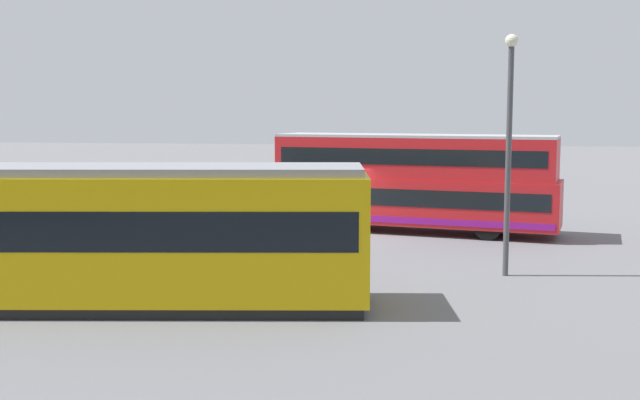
# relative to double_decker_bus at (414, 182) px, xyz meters

# --- Properties ---
(ground_plane) EXTENTS (160.00, 160.00, 0.00)m
(ground_plane) POSITION_rel_double_decker_bus_xyz_m (2.82, 1.65, -1.92)
(ground_plane) COLOR slate
(double_decker_bus) EXTENTS (11.21, 4.63, 3.74)m
(double_decker_bus) POSITION_rel_double_decker_bus_xyz_m (0.00, 0.00, 0.00)
(double_decker_bus) COLOR red
(double_decker_bus) RESTS_ON ground
(tram_yellow) EXTENTS (12.94, 4.61, 3.36)m
(tram_yellow) POSITION_rel_double_decker_bus_xyz_m (6.89, 12.82, -0.18)
(tram_yellow) COLOR #E5B70C
(tram_yellow) RESTS_ON ground
(pedestrian_near_railing) EXTENTS (0.43, 0.43, 1.75)m
(pedestrian_near_railing) POSITION_rel_double_decker_bus_xyz_m (8.62, 8.04, -0.91)
(pedestrian_near_railing) COLOR #4C3F2D
(pedestrian_near_railing) RESTS_ON ground
(pedestrian_crossing) EXTENTS (0.42, 0.42, 1.74)m
(pedestrian_crossing) POSITION_rel_double_decker_bus_xyz_m (3.91, 11.57, -0.92)
(pedestrian_crossing) COLOR #33384C
(pedestrian_crossing) RESTS_ON ground
(pedestrian_railing) EXTENTS (8.52, 0.47, 1.08)m
(pedestrian_railing) POSITION_rel_double_decker_bus_xyz_m (6.12, 8.02, -1.18)
(pedestrian_railing) COLOR gray
(pedestrian_railing) RESTS_ON ground
(info_sign) EXTENTS (1.16, 0.18, 2.57)m
(info_sign) POSITION_rel_double_decker_bus_xyz_m (9.58, 7.08, -0.12)
(info_sign) COLOR slate
(info_sign) RESTS_ON ground
(street_lamp) EXTENTS (0.36, 0.36, 6.72)m
(street_lamp) POSITION_rel_double_decker_bus_xyz_m (-2.90, 7.76, 2.02)
(street_lamp) COLOR #4C4C51
(street_lamp) RESTS_ON ground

